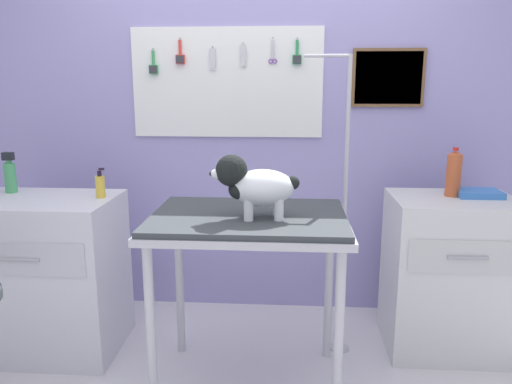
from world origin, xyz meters
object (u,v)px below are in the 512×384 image
Objects in this scene: grooming_arm at (343,220)px; counter_left at (48,275)px; dog at (254,185)px; spray_bottle_short at (100,186)px; soda_bottle at (454,174)px; cabinet_right at (448,274)px; grooming_table at (249,233)px.

counter_left is (-1.67, -0.09, -0.33)m from grooming_arm.
dog is 2.48× the size of spray_bottle_short.
dog reaches higher than spray_bottle_short.
dog reaches higher than soda_bottle.
counter_left is (-1.21, 0.35, -0.62)m from dog.
cabinet_right is (2.29, 0.17, 0.00)m from counter_left.
grooming_table is 1.27m from counter_left.
dog is at bearing -136.10° from grooming_arm.
grooming_arm reaches higher than soda_bottle.
cabinet_right is at bearing 25.61° from dog.
counter_left is (-1.18, 0.28, -0.36)m from grooming_table.
grooming_arm is at bearing 43.90° from dog.
grooming_table is 1.06× the size of cabinet_right.
soda_bottle is (0.62, 0.12, 0.25)m from grooming_arm.
cabinet_right is at bearing -86.88° from soda_bottle.
grooming_arm is 6.08× the size of soda_bottle.
grooming_arm is 1.70m from counter_left.
dog is 0.46× the size of cabinet_right.
cabinet_right is 2.03m from spray_bottle_short.
grooming_arm is 0.68m from soda_bottle.
soda_bottle is at bearing 4.92° from spray_bottle_short.
soda_bottle is at bearing 27.75° from dog.
spray_bottle_short reaches higher than grooming_table.
grooming_arm is at bearing 37.43° from grooming_table.
soda_bottle is at bearing 24.25° from grooming_table.
counter_left is at bearing 166.49° from grooming_table.
grooming_table is 0.62m from grooming_arm.
dog is (-0.46, -0.44, 0.29)m from grooming_arm.
spray_bottle_short is at bearing -178.10° from grooming_arm.
grooming_table is at bearing -142.57° from grooming_arm.
spray_bottle_short is 0.61× the size of soda_bottle.
dog is 1.35m from cabinet_right.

